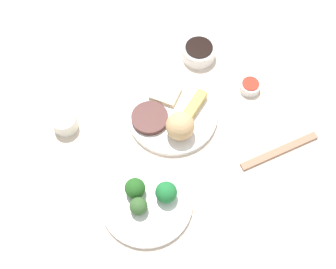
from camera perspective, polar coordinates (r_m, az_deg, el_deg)
tabletop at (r=1.25m, az=2.30°, el=1.63°), size 2.20×2.20×0.02m
main_plate at (r=1.23m, az=0.57°, el=2.54°), size 0.25×0.25×0.02m
rice_scoop at (r=1.16m, az=1.57°, el=1.09°), size 0.08×0.08×0.08m
spring_roll at (r=1.23m, az=3.48°, el=3.84°), size 0.03×0.09×0.03m
crab_rangoon_wonton at (r=1.26m, az=-0.35°, el=5.33°), size 0.08×0.07×0.01m
stir_fry_heap at (r=1.21m, az=-2.36°, el=2.13°), size 0.10×0.10×0.02m
broccoli_plate at (r=1.13m, az=-2.76°, el=-8.75°), size 0.23×0.23×0.01m
broccoli_floret_0 at (r=1.10m, az=-0.24°, el=-7.44°), size 0.06×0.06×0.06m
broccoli_floret_1 at (r=1.09m, az=-3.81°, el=-9.19°), size 0.05×0.05×0.05m
broccoli_floret_2 at (r=1.11m, az=-4.27°, el=-6.91°), size 0.05×0.05×0.05m
soy_sauce_bowl at (r=1.35m, az=3.96°, el=10.54°), size 0.10×0.10×0.04m
soy_sauce_bowl_liquid at (r=1.33m, az=4.02°, el=11.13°), size 0.08×0.08×0.00m
sauce_ramekin_sweet_and_sour at (r=1.30m, az=10.49°, el=6.09°), size 0.06×0.06×0.03m
sauce_ramekin_sweet_and_sour_liquid at (r=1.29m, az=10.59°, el=6.46°), size 0.05×0.05×0.00m
teacup at (r=1.24m, az=-13.15°, el=1.50°), size 0.07×0.07×0.05m
chopsticks_pair at (r=1.22m, az=14.16°, el=-2.06°), size 0.16×0.19×0.01m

